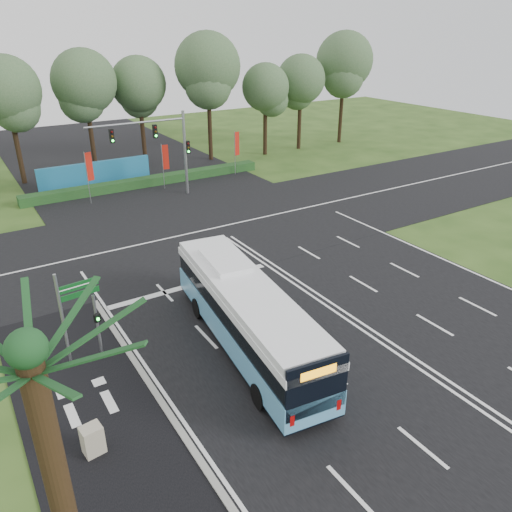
{
  "coord_description": "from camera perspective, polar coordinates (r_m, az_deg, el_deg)",
  "views": [
    {
      "loc": [
        -15.0,
        -17.83,
        13.33
      ],
      "look_at": [
        -2.58,
        2.0,
        2.44
      ],
      "focal_mm": 35.0,
      "sensor_mm": 36.0,
      "label": 1
    }
  ],
  "objects": [
    {
      "name": "eucalyptus_row",
      "position": [
        51.89,
        -13.88,
        19.28
      ],
      "size": [
        55.05,
        9.8,
        12.92
      ],
      "color": "black",
      "rests_on": "ground"
    },
    {
      "name": "ground",
      "position": [
        26.84,
        6.98,
        -5.02
      ],
      "size": [
        120.0,
        120.0,
        0.0
      ],
      "primitive_type": "plane",
      "color": "#294617",
      "rests_on": "ground"
    },
    {
      "name": "hedge",
      "position": [
        46.73,
        -12.18,
        8.33
      ],
      "size": [
        22.0,
        1.2,
        0.8
      ],
      "primitive_type": "cube",
      "color": "#153A19",
      "rests_on": "ground"
    },
    {
      "name": "road_cross",
      "position": [
        35.94,
        -4.98,
        3.13
      ],
      "size": [
        120.0,
        14.0,
        0.05
      ],
      "primitive_type": "cube",
      "color": "black",
      "rests_on": "ground"
    },
    {
      "name": "pedestrian_signal",
      "position": [
        22.37,
        -17.62,
        -7.58
      ],
      "size": [
        0.3,
        0.41,
        3.18
      ],
      "rotation": [
        0.0,
        0.0,
        0.42
      ],
      "color": "gray",
      "rests_on": "ground"
    },
    {
      "name": "banner_flag_left",
      "position": [
        42.52,
        -18.55,
        9.33
      ],
      "size": [
        0.61,
        0.24,
        4.27
      ],
      "rotation": [
        0.0,
        0.0,
        0.32
      ],
      "color": "gray",
      "rests_on": "ground"
    },
    {
      "name": "banner_flag_right",
      "position": [
        48.93,
        -2.24,
        12.43
      ],
      "size": [
        0.6,
        0.2,
        4.17
      ],
      "rotation": [
        0.0,
        0.0,
        0.26
      ],
      "color": "gray",
      "rests_on": "ground"
    },
    {
      "name": "street_sign",
      "position": [
        21.9,
        -20.5,
        -5.63
      ],
      "size": [
        1.73,
        0.27,
        4.44
      ],
      "rotation": [
        0.0,
        0.0,
        0.1
      ],
      "color": "gray",
      "rests_on": "ground"
    },
    {
      "name": "banner_flag_mid",
      "position": [
        44.98,
        -10.37,
        10.79
      ],
      "size": [
        0.58,
        0.15,
        3.99
      ],
      "rotation": [
        0.0,
        0.0,
        -0.18
      ],
      "color": "gray",
      "rests_on": "ground"
    },
    {
      "name": "kerb_strip",
      "position": [
        20.49,
        -10.87,
        -15.95
      ],
      "size": [
        0.25,
        18.0,
        0.12
      ],
      "primitive_type": "cube",
      "color": "gray",
      "rests_on": "ground"
    },
    {
      "name": "city_bus",
      "position": [
        22.1,
        -1.08,
        -6.74
      ],
      "size": [
        3.94,
        12.13,
        3.42
      ],
      "rotation": [
        0.0,
        0.0,
        -0.12
      ],
      "color": "#559CC5",
      "rests_on": "ground"
    },
    {
      "name": "road_main",
      "position": [
        26.83,
        6.99,
        -4.99
      ],
      "size": [
        20.0,
        120.0,
        0.04
      ],
      "primitive_type": "cube",
      "color": "black",
      "rests_on": "ground"
    },
    {
      "name": "blue_hoarding",
      "position": [
        47.75,
        -17.86,
        8.92
      ],
      "size": [
        10.0,
        0.3,
        2.2
      ],
      "primitive_type": "cube",
      "color": "#1A648E",
      "rests_on": "ground"
    },
    {
      "name": "traffic_light_gantry",
      "position": [
        42.14,
        -10.45,
        12.69
      ],
      "size": [
        8.41,
        0.28,
        7.0
      ],
      "color": "gray",
      "rests_on": "ground"
    },
    {
      "name": "utility_cabinet",
      "position": [
        18.79,
        -18.16,
        -19.39
      ],
      "size": [
        0.75,
        0.65,
        1.14
      ],
      "primitive_type": "cube",
      "rotation": [
        0.0,
        0.0,
        0.12
      ],
      "color": "#AAA189",
      "rests_on": "ground"
    },
    {
      "name": "bike_path",
      "position": [
        20.07,
        -17.53,
        -17.97
      ],
      "size": [
        5.0,
        18.0,
        0.06
      ],
      "primitive_type": "cube",
      "color": "black",
      "rests_on": "ground"
    },
    {
      "name": "palm_tree",
      "position": [
        12.01,
        -24.13,
        -12.57
      ],
      "size": [
        3.2,
        3.2,
        7.65
      ],
      "color": "#382614",
      "rests_on": "ground"
    }
  ]
}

